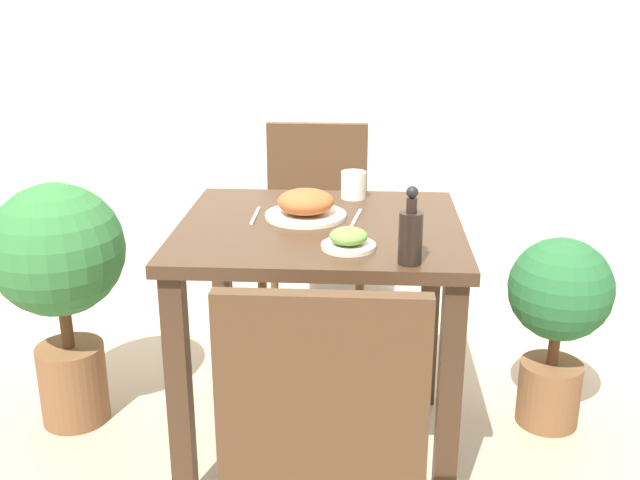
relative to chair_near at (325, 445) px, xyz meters
The scene contains 13 objects.
ground_plane 0.89m from the chair_near, 94.24° to the left, with size 16.00×16.00×0.00m, color tan.
wall_back 2.17m from the chair_near, 91.52° to the left, with size 8.00×0.05×2.60m.
dining_table 0.74m from the chair_near, 94.24° to the left, with size 0.82×0.74×0.76m.
chair_near is the anchor object (origin of this frame).
chair_far 1.47m from the chair_near, 94.55° to the left, with size 0.42×0.42×0.90m.
food_plate 0.84m from the chair_near, 97.26° to the left, with size 0.24×0.24×0.08m.
side_plate 0.59m from the chair_near, 86.31° to the left, with size 0.14×0.14×0.06m.
drink_cup 1.05m from the chair_near, 87.88° to the left, with size 0.08×0.08×0.09m.
sauce_bottle 0.56m from the chair_near, 65.76° to the left, with size 0.06×0.06×0.20m.
fork_utensil 0.86m from the chair_near, 107.71° to the left, with size 0.01×0.16×0.00m.
spoon_utensil 0.83m from the chair_near, 86.31° to the left, with size 0.03×0.16×0.00m.
potted_plant_left 1.24m from the chair_near, 136.50° to the left, with size 0.43×0.43×0.83m.
potted_plant_right 1.17m from the chair_near, 52.78° to the left, with size 0.33×0.33×0.66m.
Camera 1 is at (0.12, -2.05, 1.42)m, focal length 42.00 mm.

